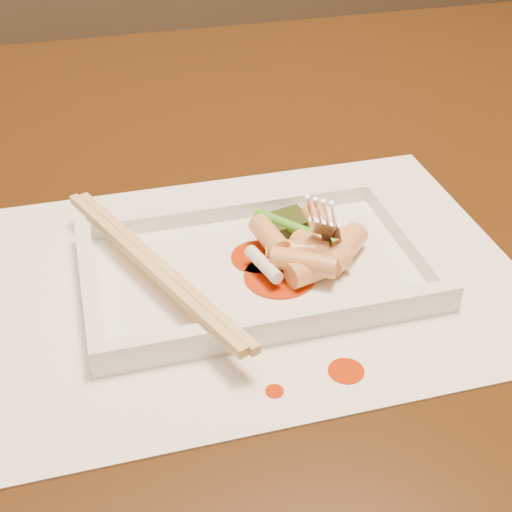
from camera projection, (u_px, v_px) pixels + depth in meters
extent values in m
cube|color=black|center=(144.00, 219.00, 0.65)|extent=(1.40, 0.90, 0.04)
cylinder|color=black|center=(477.00, 237.00, 1.29)|extent=(0.07, 0.07, 0.71)
cube|color=white|center=(256.00, 276.00, 0.55)|extent=(0.40, 0.30, 0.00)
cylinder|color=#B62905|center=(346.00, 371.00, 0.46)|extent=(0.02, 0.02, 0.00)
cylinder|color=#B62905|center=(275.00, 391.00, 0.45)|extent=(0.01, 0.01, 0.00)
cube|color=white|center=(256.00, 271.00, 0.55)|extent=(0.26, 0.16, 0.01)
cube|color=white|center=(233.00, 209.00, 0.60)|extent=(0.26, 0.01, 0.01)
cube|color=white|center=(284.00, 322.00, 0.48)|extent=(0.26, 0.01, 0.01)
cube|color=white|center=(90.00, 285.00, 0.51)|extent=(0.01, 0.14, 0.01)
cube|color=white|center=(407.00, 235.00, 0.56)|extent=(0.01, 0.14, 0.01)
cube|color=black|center=(285.00, 224.00, 0.58)|extent=(0.04, 0.04, 0.01)
cylinder|color=#EAEACC|center=(264.00, 264.00, 0.53)|extent=(0.02, 0.04, 0.01)
cylinder|color=#338C16|center=(301.00, 230.00, 0.56)|extent=(0.06, 0.07, 0.01)
cube|color=tan|center=(147.00, 265.00, 0.52)|extent=(0.10, 0.22, 0.01)
cube|color=tan|center=(158.00, 263.00, 0.52)|extent=(0.10, 0.22, 0.01)
cylinder|color=#B62905|center=(279.00, 276.00, 0.53)|extent=(0.05, 0.05, 0.00)
cylinder|color=#B62905|center=(259.00, 257.00, 0.55)|extent=(0.04, 0.04, 0.00)
cylinder|color=#E7B26C|center=(297.00, 252.00, 0.54)|extent=(0.05, 0.03, 0.02)
cylinder|color=#E7B26C|center=(318.00, 267.00, 0.53)|extent=(0.05, 0.03, 0.02)
cylinder|color=#E7B26C|center=(270.00, 237.00, 0.55)|extent=(0.02, 0.04, 0.02)
cylinder|color=#E7B26C|center=(343.00, 250.00, 0.54)|extent=(0.05, 0.05, 0.02)
cylinder|color=#E7B26C|center=(313.00, 251.00, 0.54)|extent=(0.03, 0.04, 0.02)
cylinder|color=#E7B26C|center=(304.00, 262.00, 0.52)|extent=(0.05, 0.04, 0.02)
cylinder|color=#E7B26C|center=(322.00, 228.00, 0.57)|extent=(0.02, 0.05, 0.02)
cylinder|color=#E7B26C|center=(325.00, 241.00, 0.55)|extent=(0.04, 0.02, 0.02)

